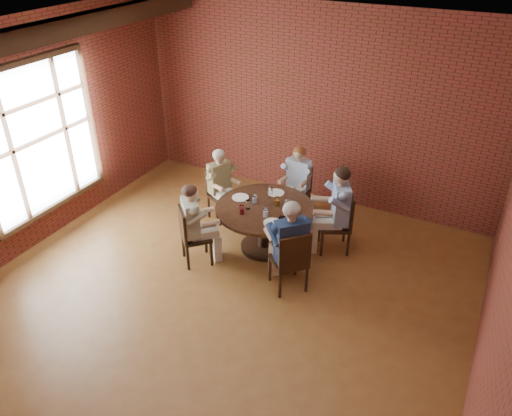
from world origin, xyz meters
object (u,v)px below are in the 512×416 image
at_px(diner_d, 195,224).
at_px(chair_c, 219,191).
at_px(diner_a, 336,210).
at_px(chair_b, 299,188).
at_px(chair_d, 190,234).
at_px(diner_c, 221,186).
at_px(chair_a, 341,220).
at_px(diner_e, 289,245).
at_px(dining_table, 265,219).
at_px(smartphone, 281,218).
at_px(diner_b, 297,183).
at_px(chair_e, 291,260).

bearing_deg(diner_d, chair_c, -29.41).
xyz_separation_m(diner_a, diner_d, (-1.71, -1.24, -0.05)).
height_order(chair_b, diner_d, diner_d).
bearing_deg(chair_b, chair_d, -110.85).
xyz_separation_m(chair_b, chair_d, (-0.86, -2.04, 0.01)).
bearing_deg(chair_b, diner_c, -143.68).
height_order(chair_a, diner_e, diner_e).
distance_m(diner_c, diner_e, 2.09).
distance_m(dining_table, smartphone, 0.46).
relative_size(chair_a, diner_d, 0.75).
relative_size(dining_table, diner_b, 1.18).
xyz_separation_m(diner_b, diner_d, (-0.80, -1.90, 0.02)).
height_order(dining_table, smartphone, smartphone).
bearing_deg(diner_a, diner_e, -39.02).
xyz_separation_m(diner_b, chair_e, (0.73, -1.89, -0.11)).
bearing_deg(diner_a, chair_e, -35.37).
distance_m(dining_table, diner_a, 1.08).
relative_size(diner_b, chair_c, 1.42).
distance_m(chair_a, chair_b, 1.22).
bearing_deg(chair_d, dining_table, -90.00).
distance_m(diner_a, chair_b, 1.19).
bearing_deg(chair_b, diner_a, -36.92).
relative_size(diner_d, chair_e, 1.35).
relative_size(diner_c, diner_e, 0.91).
height_order(diner_a, chair_c, diner_a).
distance_m(diner_a, chair_c, 2.08).
distance_m(chair_a, diner_c, 2.09).
distance_m(chair_d, chair_e, 1.58).
bearing_deg(diner_a, chair_c, -117.28).
relative_size(chair_b, diner_e, 0.65).
height_order(chair_a, diner_a, diner_a).
bearing_deg(diner_d, diner_a, -99.26).
height_order(chair_d, diner_d, diner_d).
bearing_deg(diner_a, chair_d, -80.34).
bearing_deg(diner_b, diner_d, -110.77).
distance_m(chair_b, diner_c, 1.33).
relative_size(diner_a, chair_c, 1.56).
relative_size(diner_b, diner_d, 0.98).
relative_size(chair_d, chair_e, 0.95).
bearing_deg(diner_c, chair_d, -145.60).
distance_m(dining_table, diner_d, 1.08).
height_order(chair_d, diner_e, diner_e).
bearing_deg(chair_c, diner_c, -90.00).
bearing_deg(diner_a, dining_table, -90.00).
bearing_deg(dining_table, diner_e, -44.32).
bearing_deg(chair_e, diner_d, -45.13).
bearing_deg(smartphone, chair_a, 40.19).
bearing_deg(diner_d, chair_d, 90.00).
bearing_deg(chair_a, chair_e, -38.81).
bearing_deg(chair_b, diner_e, -68.91).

